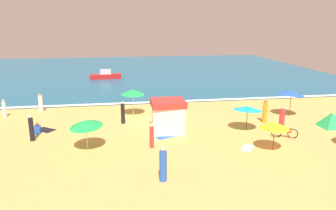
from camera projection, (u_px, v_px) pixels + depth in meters
name	position (u px, v px, depth m)	size (l,w,h in m)	color
ground_plane	(154.00, 122.00, 25.95)	(60.00, 60.00, 0.00)	#E0A856
ocean_water	(135.00, 71.00, 52.69)	(60.00, 44.00, 0.10)	#196084
wave_breaker_foam	(147.00, 102.00, 31.94)	(57.00, 0.70, 0.01)	white
lifeguard_cabana	(168.00, 116.00, 23.44)	(2.47, 2.28, 2.43)	white
beach_umbrella_0	(248.00, 108.00, 23.68)	(3.11, 3.11, 2.00)	#4C3823
beach_umbrella_2	(86.00, 123.00, 20.10)	(3.00, 3.00, 2.07)	silver
beach_umbrella_3	(291.00, 93.00, 27.23)	(2.84, 2.82, 2.38)	#4C3823
beach_umbrella_4	(133.00, 92.00, 27.43)	(2.72, 2.71, 2.34)	silver
beach_umbrella_6	(275.00, 125.00, 19.91)	(2.53, 2.53, 1.88)	#4C3823
beach_tent	(331.00, 120.00, 24.66)	(2.41, 2.41, 1.18)	green
parked_bicycle	(285.00, 133.00, 22.41)	(1.72, 0.70, 0.76)	black
beachgoer_0	(41.00, 103.00, 28.85)	(0.44, 0.44, 1.74)	white
beachgoer_1	(163.00, 165.00, 16.18)	(0.50, 0.50, 1.90)	blue
beachgoer_2	(37.00, 129.00, 23.20)	(0.41, 0.41, 0.87)	blue
beachgoer_3	(152.00, 135.00, 20.54)	(0.39, 0.39, 1.67)	red
beachgoer_4	(123.00, 113.00, 25.50)	(0.39, 0.39, 1.82)	black
beachgoer_5	(31.00, 128.00, 21.72)	(0.45, 0.45, 1.88)	black
beachgoer_7	(282.00, 119.00, 24.04)	(0.51, 0.51, 1.81)	red
beachgoer_9	(4.00, 109.00, 27.17)	(0.44, 0.44, 1.56)	white
beachgoer_11	(265.00, 112.00, 25.71)	(0.48, 0.48, 1.89)	orange
beach_towel_0	(167.00, 137.00, 22.69)	(1.72, 1.26, 0.01)	blue
beach_towel_1	(45.00, 130.00, 24.11)	(1.74, 1.63, 0.01)	black
beach_towel_2	(247.00, 148.00, 20.69)	(1.29, 1.40, 0.01)	white
small_boat_0	(106.00, 76.00, 45.10)	(4.40, 1.39, 1.33)	red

